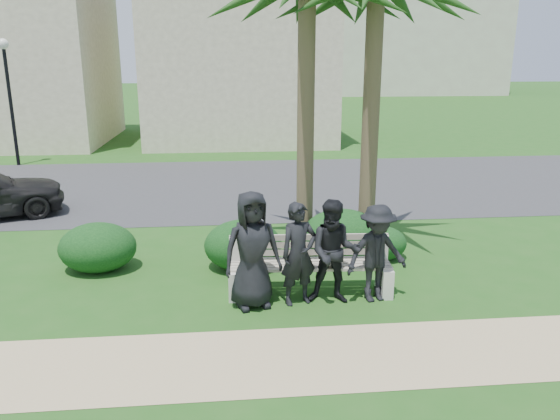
# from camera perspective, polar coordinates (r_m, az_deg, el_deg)

# --- Properties ---
(ground) EXTENTS (160.00, 160.00, 0.00)m
(ground) POSITION_cam_1_polar(r_m,az_deg,el_deg) (8.80, 5.71, -8.93)
(ground) COLOR #1F5117
(ground) RESTS_ON ground
(footpath) EXTENTS (30.00, 1.60, 0.01)m
(footpath) POSITION_cam_1_polar(r_m,az_deg,el_deg) (7.24, 8.55, -14.77)
(footpath) COLOR tan
(footpath) RESTS_ON ground
(asphalt_street) EXTENTS (160.00, 8.00, 0.01)m
(asphalt_street) POSITION_cam_1_polar(r_m,az_deg,el_deg) (16.34, 0.29, 2.69)
(asphalt_street) COLOR #2D2D30
(asphalt_street) RESTS_ON ground
(stucco_bldg_right) EXTENTS (8.40, 8.40, 7.30)m
(stucco_bldg_right) POSITION_cam_1_polar(r_m,az_deg,el_deg) (25.85, -4.35, 15.56)
(stucco_bldg_right) COLOR tan
(stucco_bldg_right) RESTS_ON ground
(street_lamp) EXTENTS (0.36, 0.36, 4.29)m
(street_lamp) POSITION_cam_1_polar(r_m,az_deg,el_deg) (21.18, -26.57, 12.08)
(street_lamp) COLOR black
(street_lamp) RESTS_ON ground
(park_bench) EXTENTS (2.59, 0.73, 0.89)m
(park_bench) POSITION_cam_1_polar(r_m,az_deg,el_deg) (8.72, 3.13, -6.22)
(park_bench) COLOR #9D9584
(park_bench) RESTS_ON ground
(man_a) EXTENTS (0.99, 0.77, 1.79)m
(man_a) POSITION_cam_1_polar(r_m,az_deg,el_deg) (8.12, -2.93, -4.20)
(man_a) COLOR black
(man_a) RESTS_ON ground
(man_b) EXTENTS (0.67, 0.54, 1.59)m
(man_b) POSITION_cam_1_polar(r_m,az_deg,el_deg) (8.24, 1.97, -4.61)
(man_b) COLOR black
(man_b) RESTS_ON ground
(man_c) EXTENTS (0.89, 0.75, 1.62)m
(man_c) POSITION_cam_1_polar(r_m,az_deg,el_deg) (8.31, 5.70, -4.40)
(man_c) COLOR black
(man_c) RESTS_ON ground
(man_d) EXTENTS (1.09, 0.78, 1.53)m
(man_d) POSITION_cam_1_polar(r_m,az_deg,el_deg) (8.47, 10.08, -4.49)
(man_d) COLOR black
(man_d) RESTS_ON ground
(hedge_a) EXTENTS (1.35, 1.12, 0.88)m
(hedge_a) POSITION_cam_1_polar(r_m,az_deg,el_deg) (10.18, -18.53, -3.59)
(hedge_a) COLOR black
(hedge_a) RESTS_ON ground
(hedge_b) EXTENTS (1.39, 1.14, 0.90)m
(hedge_b) POSITION_cam_1_polar(r_m,az_deg,el_deg) (9.76, -3.88, -3.52)
(hedge_b) COLOR black
(hedge_b) RESTS_ON ground
(hedge_c) EXTENTS (1.00, 0.83, 0.65)m
(hedge_c) POSITION_cam_1_polar(r_m,az_deg,el_deg) (10.26, 5.43, -3.34)
(hedge_c) COLOR black
(hedge_c) RESTS_ON ground
(hedge_d) EXTENTS (1.50, 1.24, 0.98)m
(hedge_d) POSITION_cam_1_polar(r_m,az_deg,el_deg) (10.22, 6.47, -2.48)
(hedge_d) COLOR black
(hedge_d) RESTS_ON ground
(hedge_e) EXTENTS (0.98, 0.81, 0.64)m
(hedge_e) POSITION_cam_1_polar(r_m,az_deg,el_deg) (10.39, 10.45, -3.33)
(hedge_e) COLOR black
(hedge_e) RESTS_ON ground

